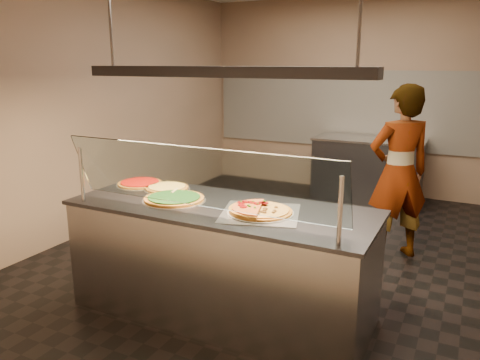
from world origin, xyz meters
The scene contains 18 objects.
ground centered at (0.00, 0.00, -0.01)m, with size 5.00×6.00×0.02m, color black.
wall_back centered at (0.00, 3.01, 1.50)m, with size 5.00×0.02×3.00m, color #9B7C64.
wall_front centered at (0.00, -3.01, 1.50)m, with size 5.00×0.02×3.00m, color #9B7C64.
wall_left centered at (-2.51, 0.00, 1.50)m, with size 0.02×6.00×3.00m, color #9B7C64.
tile_band centered at (0.00, 2.98, 1.30)m, with size 4.90×0.02×1.20m, color silver.
serving_counter centered at (-0.12, -1.35, 0.47)m, with size 2.42×0.94×0.93m.
sneeze_guard centered at (-0.12, -1.69, 1.23)m, with size 2.18×0.18×0.54m.
perforated_tray centered at (0.24, -1.39, 0.94)m, with size 0.70×0.70×0.01m.
half_pizza_pepperoni centered at (0.13, -1.39, 0.96)m, with size 0.36×0.51×0.05m.
half_pizza_sausage centered at (0.36, -1.40, 0.96)m, with size 0.36×0.51×0.04m.
pizza_spinach centered at (-0.52, -1.39, 0.95)m, with size 0.52×0.52×0.03m.
pizza_cheese centered at (-0.77, -1.13, 0.94)m, with size 0.40×0.40×0.03m.
pizza_tomato centered at (-1.09, -1.11, 0.94)m, with size 0.43×0.43×0.03m.
pizza_spatula centered at (-0.57, -1.28, 0.96)m, with size 0.22×0.22×0.02m.
prep_table centered at (0.23, 2.55, 0.47)m, with size 1.57×0.74×0.93m.
worker centered at (0.94, 0.53, 0.91)m, with size 0.66×0.43×1.82m, color #403E48.
heat_lamp_housing centered at (-0.12, -1.35, 1.95)m, with size 2.30×0.18×0.08m, color #39393E.
lamp_rod_left centered at (-1.12, -1.35, 2.50)m, with size 0.02×0.02×1.01m, color #B7B7BC.
Camera 1 is at (1.59, -4.40, 2.02)m, focal length 35.00 mm.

